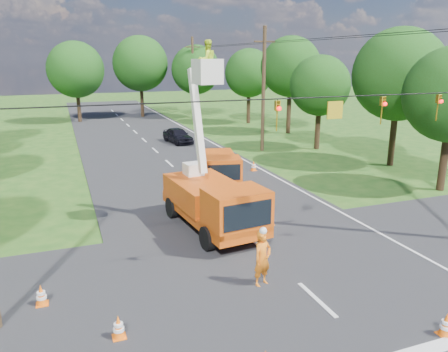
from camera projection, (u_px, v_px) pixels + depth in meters
name	position (u px, v px, depth m)	size (l,w,h in m)	color
ground	(169.00, 164.00, 32.15)	(140.00, 140.00, 0.00)	#1F4C16
road_main	(169.00, 164.00, 32.15)	(12.00, 100.00, 0.06)	black
road_cross	(287.00, 273.00, 15.89)	(56.00, 10.00, 0.07)	black
edge_line	(239.00, 158.00, 34.05)	(0.12, 90.00, 0.02)	silver
bucket_truck	(213.00, 193.00, 19.48)	(3.20, 6.85, 8.31)	#BF470D
second_truck	(219.00, 167.00, 26.60)	(3.30, 5.98, 2.12)	#BF470D
ground_worker	(262.00, 259.00, 14.80)	(0.72, 0.47, 1.98)	orange
distant_car	(178.00, 135.00, 39.87)	(1.64, 4.09, 1.39)	black
traffic_cone_1	(446.00, 325.00, 12.21)	(0.38, 0.38, 0.71)	#FF650D
traffic_cone_2	(270.00, 218.00, 20.31)	(0.38, 0.38, 0.71)	#FF650D
traffic_cone_3	(250.00, 190.00, 24.67)	(0.38, 0.38, 0.71)	#FF650D
traffic_cone_4	(119.00, 327.00, 12.10)	(0.38, 0.38, 0.71)	#FF650D
traffic_cone_5	(41.00, 295.00, 13.72)	(0.38, 0.38, 0.71)	#FF650D
traffic_cone_7	(254.00, 166.00, 30.06)	(0.38, 0.38, 0.71)	#FF650D
pole_right_mid	(263.00, 89.00, 35.50)	(1.80, 0.30, 10.00)	#4C3823
pole_right_far	(193.00, 78.00, 53.56)	(1.80, 0.30, 10.00)	#4C3823
signal_span	(350.00, 109.00, 15.09)	(18.00, 0.29, 1.07)	black
tree_right_b	(399.00, 75.00, 30.13)	(6.40, 6.40, 9.65)	#382616
tree_right_c	(320.00, 86.00, 36.13)	(5.00, 5.00, 7.83)	#382616
tree_right_d	(291.00, 67.00, 43.54)	(6.00, 6.00, 9.70)	#382616
tree_right_e	(249.00, 73.00, 50.66)	(5.60, 5.60, 8.63)	#382616
tree_far_a	(76.00, 70.00, 51.40)	(6.60, 6.60, 9.50)	#382616
tree_far_b	(140.00, 64.00, 55.76)	(7.00, 7.00, 10.32)	#382616
tree_far_c	(196.00, 70.00, 55.45)	(6.20, 6.20, 9.18)	#382616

